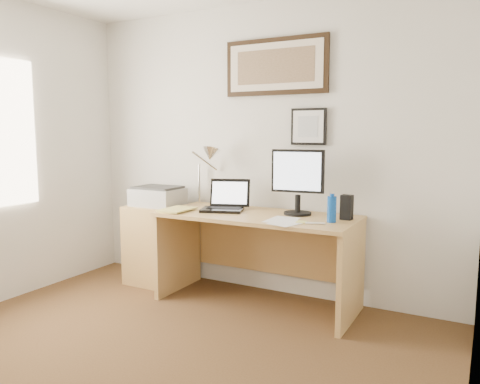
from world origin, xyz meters
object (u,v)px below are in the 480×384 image
Objects in this scene: lcd_monitor at (298,179)px; printer at (158,196)px; water_bottle at (332,209)px; desk at (261,241)px; laptop at (225,204)px; side_cabinet at (156,245)px; book at (167,209)px.

lcd_monitor is 1.18× the size of printer.
lcd_monitor reaches higher than water_bottle.
lcd_monitor is at bearing 2.19° from printer.
water_bottle is 1.69m from printer.
desk is (-0.63, 0.13, -0.33)m from water_bottle.
lcd_monitor is at bearing 8.35° from desk.
desk is at bearing 8.01° from laptop.
side_cabinet is at bearing -116.70° from printer.
lcd_monitor is at bearing 3.29° from side_cabinet.
side_cabinet is 3.83× the size of water_bottle.
side_cabinet is 1.82× the size of laptop.
laptop is at bearing -171.83° from lcd_monitor.
lcd_monitor is (0.30, 0.04, 0.53)m from desk.
water_bottle is 0.42m from lcd_monitor.
book is 0.40m from printer.
printer is at bearing 175.96° from water_bottle.
water_bottle is at bearing -27.02° from lcd_monitor.
lcd_monitor is (1.05, 0.31, 0.28)m from book.
side_cabinet is 0.56m from book.
side_cabinet is at bearing 179.26° from laptop.
laptop is 0.77× the size of lcd_monitor.
lcd_monitor is at bearing 16.52° from book.
water_bottle is 0.37× the size of lcd_monitor.
lcd_monitor reaches higher than book.
printer is (-1.69, 0.12, -0.03)m from water_bottle.
printer is at bearing 177.16° from laptop.
laptop is 0.74m from printer.
desk reaches higher than side_cabinet.
lcd_monitor is 1.37m from printer.
water_bottle is 0.43× the size of printer.
lcd_monitor is (-0.34, 0.17, 0.19)m from water_bottle.
book is at bearing -36.82° from side_cabinet.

